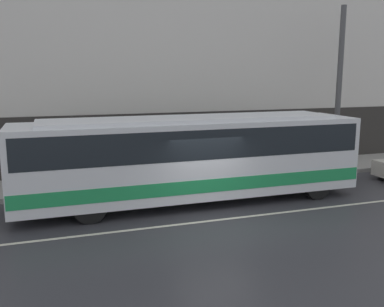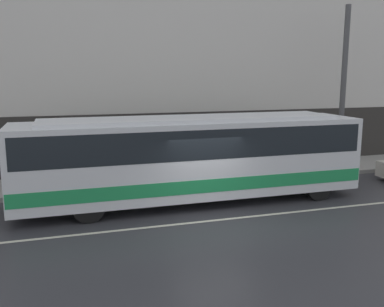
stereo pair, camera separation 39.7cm
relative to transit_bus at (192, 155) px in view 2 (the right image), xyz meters
name	(u,v)px [view 2 (the right image)]	position (x,y,z in m)	size (l,w,h in m)	color
ground_plane	(214,220)	(0.07, -2.10, -1.73)	(60.00, 60.00, 0.00)	#333338
sidewalk	(171,178)	(0.07, 3.39, -1.65)	(60.00, 2.99, 0.18)	gray
building_facade	(161,54)	(0.07, 5.03, 3.72)	(60.00, 0.35, 11.30)	silver
lane_stripe	(214,220)	(0.07, -2.10, -1.73)	(54.00, 0.14, 0.01)	beige
transit_bus	(192,155)	(0.00, 0.00, 0.00)	(12.21, 2.54, 3.07)	silver
utility_pole_near	(343,89)	(8.04, 2.65, 2.14)	(0.25, 0.25, 7.40)	#4C4C4F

